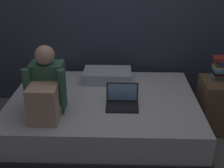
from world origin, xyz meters
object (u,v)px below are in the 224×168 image
Objects in this scene: pillow at (107,76)px; book_stack at (224,68)px; person_sitting at (46,90)px; bed at (104,117)px; laptop at (122,101)px; nightstand at (219,105)px.

pillow is 1.30m from book_stack.
bed is at bearing 34.66° from person_sitting.
bed is 0.39m from laptop.
book_stack reaches higher than pillow.
pillow is (0.02, 0.45, 0.30)m from bed.
person_sitting reaches higher than pillow.
laptop is 0.65m from pillow.
laptop is (0.70, 0.18, -0.20)m from person_sitting.
laptop reaches higher than pillow.
pillow is (0.53, 0.80, -0.19)m from person_sitting.
nightstand is (1.30, 0.19, 0.07)m from bed.
bed is 0.54m from pillow.
laptop is at bearing -159.15° from book_stack.
bed is 7.87× the size of book_stack.
laptop is (-1.10, -0.36, 0.23)m from nightstand.
pillow is at bearing 87.03° from bed.
book_stack is (1.30, 0.25, 0.49)m from bed.
nightstand is at bearing -11.62° from pillow.
person_sitting is at bearing -163.47° from nightstand.
laptop reaches higher than bed.
pillow reaches higher than bed.
person_sitting is 2.58× the size of book_stack.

